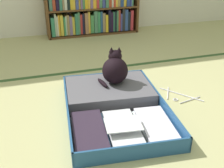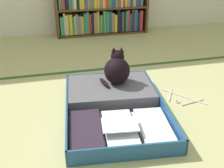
{
  "view_description": "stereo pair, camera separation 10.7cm",
  "coord_description": "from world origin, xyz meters",
  "px_view_note": "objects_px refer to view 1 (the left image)",
  "views": [
    {
      "loc": [
        -0.62,
        -1.38,
        1.07
      ],
      "look_at": [
        -0.1,
        0.28,
        0.21
      ],
      "focal_mm": 44.51,
      "sensor_mm": 36.0,
      "label": 1
    },
    {
      "loc": [
        -0.51,
        -1.41,
        1.07
      ],
      "look_at": [
        -0.1,
        0.28,
        0.21
      ],
      "focal_mm": 44.51,
      "sensor_mm": 36.0,
      "label": 2
    }
  ],
  "objects_px": {
    "bookshelf": "(92,9)",
    "open_suitcase": "(112,103)",
    "black_cat": "(115,69)",
    "clothes_hanger": "(179,96)"
  },
  "relations": [
    {
      "from": "black_cat",
      "to": "clothes_hanger",
      "type": "xyz_separation_m",
      "value": [
        0.47,
        -0.21,
        -0.21
      ]
    },
    {
      "from": "bookshelf",
      "to": "clothes_hanger",
      "type": "relative_size",
      "value": 3.94
    },
    {
      "from": "open_suitcase",
      "to": "black_cat",
      "type": "bearing_deg",
      "value": 67.04
    },
    {
      "from": "bookshelf",
      "to": "clothes_hanger",
      "type": "height_order",
      "value": "bookshelf"
    },
    {
      "from": "black_cat",
      "to": "clothes_hanger",
      "type": "bearing_deg",
      "value": -23.74
    },
    {
      "from": "bookshelf",
      "to": "black_cat",
      "type": "xyz_separation_m",
      "value": [
        -0.24,
        -1.74,
        -0.12
      ]
    },
    {
      "from": "open_suitcase",
      "to": "clothes_hanger",
      "type": "relative_size",
      "value": 3.38
    },
    {
      "from": "bookshelf",
      "to": "open_suitcase",
      "type": "height_order",
      "value": "bookshelf"
    },
    {
      "from": "bookshelf",
      "to": "clothes_hanger",
      "type": "bearing_deg",
      "value": -83.33
    },
    {
      "from": "open_suitcase",
      "to": "black_cat",
      "type": "height_order",
      "value": "black_cat"
    }
  ]
}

